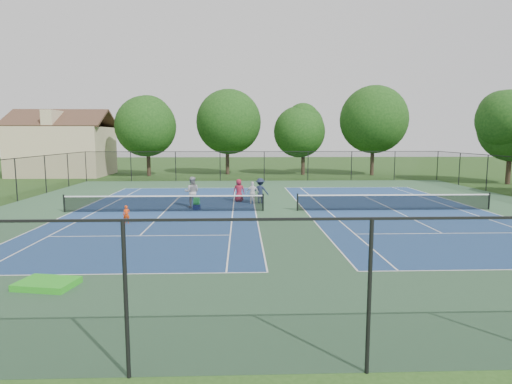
{
  "coord_description": "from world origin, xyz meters",
  "views": [
    {
      "loc": [
        -2.39,
        -25.57,
        4.48
      ],
      "look_at": [
        -1.51,
        -1.0,
        1.3
      ],
      "focal_mm": 30.0,
      "sensor_mm": 36.0,
      "label": 1
    }
  ],
  "objects_px": {
    "tree_back_a": "(147,123)",
    "ball_hopper": "(197,201)",
    "tree_side_e": "(512,123)",
    "bystander_c": "(239,190)",
    "child_player": "(126,215)",
    "bystander_b": "(260,191)",
    "tree_back_b": "(227,119)",
    "ball_crate": "(197,207)",
    "instructor": "(192,192)",
    "clapboard_house": "(63,149)",
    "tree_back_c": "(303,128)",
    "tree_back_d": "(374,116)",
    "bystander_a": "(253,193)"
  },
  "relations": [
    {
      "from": "tree_back_c",
      "to": "tree_back_a",
      "type": "bearing_deg",
      "value": -176.82
    },
    {
      "from": "tree_back_a",
      "to": "bystander_b",
      "type": "relative_size",
      "value": 5.34
    },
    {
      "from": "tree_side_e",
      "to": "bystander_c",
      "type": "relative_size",
      "value": 5.59
    },
    {
      "from": "tree_back_d",
      "to": "bystander_b",
      "type": "distance_m",
      "value": 25.91
    },
    {
      "from": "tree_back_a",
      "to": "ball_crate",
      "type": "distance_m",
      "value": 25.34
    },
    {
      "from": "child_player",
      "to": "tree_back_b",
      "type": "bearing_deg",
      "value": 74.87
    },
    {
      "from": "tree_back_c",
      "to": "bystander_c",
      "type": "height_order",
      "value": "tree_back_c"
    },
    {
      "from": "tree_back_a",
      "to": "tree_side_e",
      "type": "relative_size",
      "value": 1.03
    },
    {
      "from": "tree_back_b",
      "to": "bystander_b",
      "type": "height_order",
      "value": "tree_back_b"
    },
    {
      "from": "bystander_a",
      "to": "tree_back_c",
      "type": "bearing_deg",
      "value": -109.92
    },
    {
      "from": "ball_crate",
      "to": "ball_hopper",
      "type": "relative_size",
      "value": 0.97
    },
    {
      "from": "ball_hopper",
      "to": "tree_back_d",
      "type": "bearing_deg",
      "value": 52.19
    },
    {
      "from": "tree_back_c",
      "to": "ball_crate",
      "type": "relative_size",
      "value": 20.58
    },
    {
      "from": "tree_back_d",
      "to": "tree_side_e",
      "type": "bearing_deg",
      "value": -45.0
    },
    {
      "from": "tree_back_d",
      "to": "bystander_c",
      "type": "bearing_deg",
      "value": -127.6
    },
    {
      "from": "tree_back_b",
      "to": "clapboard_house",
      "type": "distance_m",
      "value": 19.35
    },
    {
      "from": "tree_back_a",
      "to": "tree_back_b",
      "type": "bearing_deg",
      "value": 12.53
    },
    {
      "from": "tree_back_b",
      "to": "tree_side_e",
      "type": "relative_size",
      "value": 1.13
    },
    {
      "from": "tree_back_a",
      "to": "ball_hopper",
      "type": "relative_size",
      "value": 21.83
    },
    {
      "from": "bystander_a",
      "to": "tree_back_a",
      "type": "bearing_deg",
      "value": -65.02
    },
    {
      "from": "bystander_a",
      "to": "ball_crate",
      "type": "xyz_separation_m",
      "value": [
        -3.53,
        -2.21,
        -0.59
      ]
    },
    {
      "from": "tree_back_d",
      "to": "clapboard_house",
      "type": "xyz_separation_m",
      "value": [
        -36.0,
        1.0,
        -3.73
      ]
    },
    {
      "from": "clapboard_house",
      "to": "instructor",
      "type": "height_order",
      "value": "clapboard_house"
    },
    {
      "from": "child_player",
      "to": "clapboard_house",
      "type": "bearing_deg",
      "value": 110.43
    },
    {
      "from": "ball_crate",
      "to": "tree_back_b",
      "type": "bearing_deg",
      "value": 87.44
    },
    {
      "from": "tree_back_d",
      "to": "instructor",
      "type": "relative_size",
      "value": 5.27
    },
    {
      "from": "tree_back_d",
      "to": "child_player",
      "type": "height_order",
      "value": "tree_back_d"
    },
    {
      "from": "tree_back_a",
      "to": "bystander_c",
      "type": "height_order",
      "value": "tree_back_a"
    },
    {
      "from": "tree_back_b",
      "to": "child_player",
      "type": "bearing_deg",
      "value": -98.35
    },
    {
      "from": "tree_back_c",
      "to": "child_player",
      "type": "relative_size",
      "value": 8.81
    },
    {
      "from": "tree_back_c",
      "to": "ball_crate",
      "type": "height_order",
      "value": "tree_back_c"
    },
    {
      "from": "child_player",
      "to": "bystander_c",
      "type": "bearing_deg",
      "value": 44.93
    },
    {
      "from": "tree_back_a",
      "to": "tree_back_b",
      "type": "height_order",
      "value": "tree_back_b"
    },
    {
      "from": "tree_back_d",
      "to": "bystander_c",
      "type": "relative_size",
      "value": 6.53
    },
    {
      "from": "clapboard_house",
      "to": "instructor",
      "type": "xyz_separation_m",
      "value": [
        17.49,
        -23.4,
        -2.11
      ]
    },
    {
      "from": "tree_back_d",
      "to": "bystander_c",
      "type": "xyz_separation_m",
      "value": [
        -15.53,
        -20.16,
        -6.03
      ]
    },
    {
      "from": "bystander_b",
      "to": "instructor",
      "type": "bearing_deg",
      "value": 32.46
    },
    {
      "from": "tree_back_d",
      "to": "ball_crate",
      "type": "distance_m",
      "value": 30.32
    },
    {
      "from": "bystander_b",
      "to": "ball_hopper",
      "type": "distance_m",
      "value": 4.75
    },
    {
      "from": "tree_side_e",
      "to": "clapboard_house",
      "type": "xyz_separation_m",
      "value": [
        -46.0,
        11.0,
        -2.72
      ]
    },
    {
      "from": "child_player",
      "to": "bystander_b",
      "type": "height_order",
      "value": "bystander_b"
    },
    {
      "from": "tree_back_c",
      "to": "bystander_c",
      "type": "relative_size",
      "value": 5.29
    },
    {
      "from": "bystander_a",
      "to": "tree_back_b",
      "type": "bearing_deg",
      "value": -87.42
    },
    {
      "from": "child_player",
      "to": "instructor",
      "type": "distance_m",
      "value": 5.86
    },
    {
      "from": "tree_back_b",
      "to": "ball_hopper",
      "type": "xyz_separation_m",
      "value": [
        -1.13,
        -25.36,
        -6.06
      ]
    },
    {
      "from": "bystander_b",
      "to": "bystander_c",
      "type": "height_order",
      "value": "bystander_b"
    },
    {
      "from": "bystander_a",
      "to": "bystander_b",
      "type": "height_order",
      "value": "bystander_b"
    },
    {
      "from": "child_player",
      "to": "bystander_b",
      "type": "bearing_deg",
      "value": 35.49
    },
    {
      "from": "tree_back_b",
      "to": "ball_hopper",
      "type": "relative_size",
      "value": 23.92
    },
    {
      "from": "clapboard_house",
      "to": "ball_crate",
      "type": "distance_m",
      "value": 30.35
    }
  ]
}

